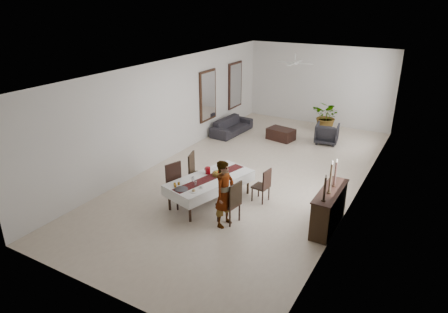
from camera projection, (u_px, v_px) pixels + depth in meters
floor at (253, 174)px, 12.03m from camera, size 6.00×12.00×0.00m
ceiling at (256, 67)px, 10.83m from camera, size 6.00×12.00×0.02m
wall_back at (319, 85)px, 16.25m from camera, size 6.00×0.02×3.20m
wall_front at (97, 217)px, 6.60m from camera, size 6.00×0.02×3.20m
wall_left at (170, 110)px, 12.81m from camera, size 0.02×12.00×3.20m
wall_right at (362, 141)px, 10.05m from camera, size 0.02×12.00×3.20m
dining_table_top at (210, 179)px, 10.20m from camera, size 1.43×2.31×0.04m
table_leg_fl at (169, 199)px, 9.92m from camera, size 0.08×0.08×0.63m
table_leg_fr at (190, 210)px, 9.40m from camera, size 0.08×0.08×0.63m
table_leg_bl at (227, 174)px, 11.26m from camera, size 0.08×0.08×0.63m
table_leg_br at (248, 183)px, 10.74m from camera, size 0.08×0.08×0.63m
tablecloth_top at (210, 178)px, 10.19m from camera, size 1.63×2.51×0.01m
tablecloth_drape_left at (197, 176)px, 10.59m from camera, size 0.62×2.23×0.27m
tablecloth_drape_right at (224, 189)px, 9.90m from camera, size 0.62×2.23×0.27m
tablecloth_drape_near at (175, 197)px, 9.49m from camera, size 1.02×0.29×0.27m
tablecloth_drape_far at (241, 170)px, 11.00m from camera, size 1.02×0.29×0.27m
table_runner at (210, 178)px, 10.19m from camera, size 0.90×2.25×0.00m
red_pitcher at (208, 170)px, 10.39m from camera, size 0.17×0.17×0.18m
pitcher_handle at (206, 170)px, 10.44m from camera, size 0.11×0.05×0.11m
wine_glass_near at (195, 183)px, 9.71m from camera, size 0.06×0.06×0.15m
wine_glass_mid at (193, 180)px, 9.90m from camera, size 0.06×0.06×0.15m
teacup_right at (201, 187)px, 9.65m from camera, size 0.08×0.08×0.05m
saucer_right at (201, 187)px, 9.66m from camera, size 0.13×0.13×0.01m
teacup_left at (194, 177)px, 10.15m from camera, size 0.08×0.08×0.05m
saucer_left at (194, 178)px, 10.16m from camera, size 0.13×0.13×0.01m
plate_near_right at (194, 191)px, 9.47m from camera, size 0.22×0.22×0.01m
bread_near_right at (194, 190)px, 9.46m from camera, size 0.08×0.08×0.08m
plate_near_left at (183, 182)px, 9.93m from camera, size 0.22×0.22×0.01m
plate_far_left at (216, 169)px, 10.70m from camera, size 0.22×0.22×0.01m
serving_tray at (181, 189)px, 9.57m from camera, size 0.32×0.32×0.02m
jam_jar_a at (175, 186)px, 9.68m from camera, size 0.06×0.06×0.07m
jam_jar_b at (175, 184)px, 9.77m from camera, size 0.06×0.06×0.07m
jam_jar_c at (179, 184)px, 9.80m from camera, size 0.06×0.06×0.07m
fruit_basket at (218, 174)px, 10.29m from camera, size 0.27×0.27×0.09m
fruit_red at (219, 172)px, 10.26m from camera, size 0.08×0.08×0.08m
fruit_green at (217, 171)px, 10.31m from camera, size 0.07×0.07×0.07m
fruit_yellow at (216, 172)px, 10.24m from camera, size 0.08×0.08×0.08m
chair_right_near_seat at (229, 204)px, 9.37m from camera, size 0.51×0.51×0.05m
chair_right_near_leg_fl at (230, 218)px, 9.23m from camera, size 0.05×0.05×0.44m
chair_right_near_leg_fr at (239, 212)px, 9.49m from camera, size 0.05×0.05×0.44m
chair_right_near_leg_bl at (218, 213)px, 9.44m from camera, size 0.05×0.05×0.44m
chair_right_near_leg_br at (227, 207)px, 9.70m from camera, size 0.05×0.05×0.44m
chair_right_near_back at (236, 195)px, 9.14m from camera, size 0.11×0.45×0.57m
chair_right_far_seat at (261, 187)px, 10.34m from camera, size 0.43×0.43×0.04m
chair_right_far_leg_fl at (262, 198)px, 10.22m from camera, size 0.04×0.04×0.38m
chair_right_far_leg_fr at (269, 193)px, 10.45m from camera, size 0.04×0.04×0.38m
chair_right_far_leg_bl at (252, 195)px, 10.39m from camera, size 0.04×0.04×0.38m
chair_right_far_leg_br at (259, 190)px, 10.63m from camera, size 0.04×0.04×0.38m
chair_right_far_back at (267, 179)px, 10.14m from camera, size 0.08×0.39×0.49m
chair_left_near_seat at (179, 188)px, 10.10m from camera, size 0.59×0.59×0.05m
chair_left_near_leg_fl at (181, 192)px, 10.45m from camera, size 0.06×0.06×0.46m
chair_left_near_leg_fr at (169, 196)px, 10.21m from camera, size 0.06×0.06×0.46m
chair_left_near_leg_bl at (190, 197)px, 10.18m from camera, size 0.06×0.06×0.46m
chair_left_near_leg_br at (177, 202)px, 9.95m from camera, size 0.06×0.06×0.46m
chair_left_near_back at (173, 174)px, 10.13m from camera, size 0.19×0.45×0.59m
chair_left_far_seat at (199, 176)px, 10.75m from camera, size 0.59×0.59×0.05m
chair_left_far_leg_fl at (195, 181)px, 11.07m from camera, size 0.06×0.06×0.47m
chair_left_far_leg_fr at (191, 187)px, 10.72m from camera, size 0.06×0.06×0.47m
chair_left_far_leg_bl at (208, 182)px, 10.99m from camera, size 0.06×0.06×0.47m
chair_left_far_leg_br at (205, 188)px, 10.64m from camera, size 0.06×0.06×0.47m
chair_left_far_back at (191, 164)px, 10.68m from camera, size 0.18×0.47×0.60m
woman at (225, 194)px, 9.10m from camera, size 0.45×0.63×1.61m
sideboard_body at (329, 209)px, 9.13m from camera, size 0.41×1.53×0.92m
sideboard_top at (331, 191)px, 8.95m from camera, size 0.45×1.59×0.03m
candlestick_near_base at (324, 200)px, 8.49m from camera, size 0.10×0.10×0.03m
candlestick_near_shaft at (325, 189)px, 8.39m from camera, size 0.05×0.05×0.51m
candlestick_near_candle at (326, 176)px, 8.28m from camera, size 0.04×0.04×0.08m
candlestick_mid_base at (329, 193)px, 8.82m from camera, size 0.10×0.10×0.03m
candlestick_mid_shaft at (331, 178)px, 8.69m from camera, size 0.05×0.05×0.66m
candlestick_mid_candle at (332, 163)px, 8.55m from camera, size 0.04×0.04×0.08m
candlestick_far_base at (334, 185)px, 9.15m from camera, size 0.10×0.10×0.03m
candlestick_far_shaft at (335, 174)px, 9.04m from camera, size 0.05×0.05×0.56m
candlestick_far_candle at (337, 161)px, 8.91m from camera, size 0.04×0.04×0.08m
sofa at (232, 126)px, 15.50m from camera, size 0.90×2.03×0.58m
armchair at (327, 134)px, 14.41m from camera, size 0.89×0.91×0.73m
coffee_table at (281, 134)px, 14.83m from camera, size 1.05×0.80×0.42m
potted_plant at (327, 116)px, 15.58m from camera, size 1.31×1.21×1.22m
mirror_frame_near at (208, 96)px, 14.56m from camera, size 0.06×1.05×1.85m
mirror_glass_near at (209, 96)px, 14.54m from camera, size 0.01×0.90×1.70m
mirror_frame_far at (235, 85)px, 16.25m from camera, size 0.06×1.05×1.85m
mirror_glass_far at (236, 85)px, 16.23m from camera, size 0.01×0.90×1.70m
fan_rod at (295, 57)px, 13.27m from camera, size 0.04×0.04×0.20m
fan_hub at (295, 63)px, 13.35m from camera, size 0.16×0.16×0.08m
fan_blade_n at (298, 62)px, 13.63m from camera, size 0.10×0.55×0.01m
fan_blade_s at (291, 64)px, 13.07m from camera, size 0.10×0.55×0.01m
fan_blade_e at (305, 64)px, 13.19m from camera, size 0.55×0.10×0.01m
fan_blade_w at (285, 62)px, 13.51m from camera, size 0.55×0.10×0.01m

